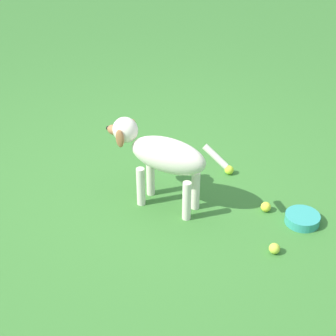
# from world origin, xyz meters

# --- Properties ---
(ground) EXTENTS (14.00, 14.00, 0.00)m
(ground) POSITION_xyz_m (0.00, 0.00, 0.00)
(ground) COLOR #38722D
(dog) EXTENTS (0.68, 0.59, 0.58)m
(dog) POSITION_xyz_m (-0.15, -0.05, 0.38)
(dog) COLOR silver
(dog) RESTS_ON ground
(tennis_ball_0) EXTENTS (0.07, 0.07, 0.07)m
(tennis_ball_0) POSITION_xyz_m (-0.85, -0.50, 0.03)
(tennis_ball_0) COLOR #C2DB3F
(tennis_ball_0) RESTS_ON ground
(tennis_ball_1) EXTENTS (0.07, 0.07, 0.07)m
(tennis_ball_1) POSITION_xyz_m (-0.48, -0.66, 0.03)
(tennis_ball_1) COLOR yellow
(tennis_ball_1) RESTS_ON ground
(tennis_ball_2) EXTENTS (0.07, 0.07, 0.07)m
(tennis_ball_2) POSITION_xyz_m (0.01, -0.64, 0.03)
(tennis_ball_2) COLOR #C3E333
(tennis_ball_2) RESTS_ON ground
(water_bowl) EXTENTS (0.22, 0.22, 0.06)m
(water_bowl) POSITION_xyz_m (-0.67, -0.81, 0.03)
(water_bowl) COLOR teal
(water_bowl) RESTS_ON ground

